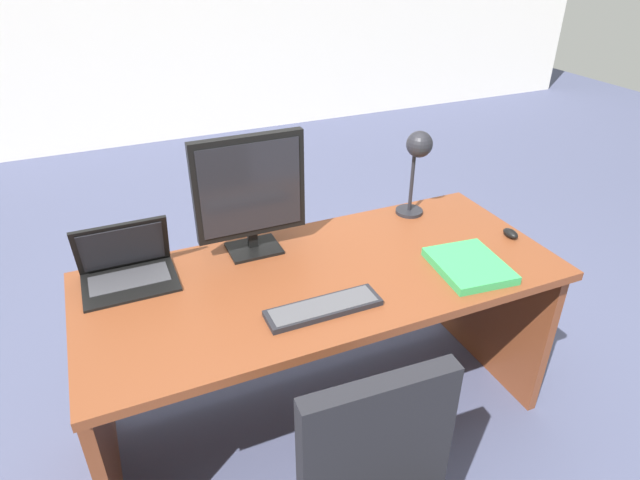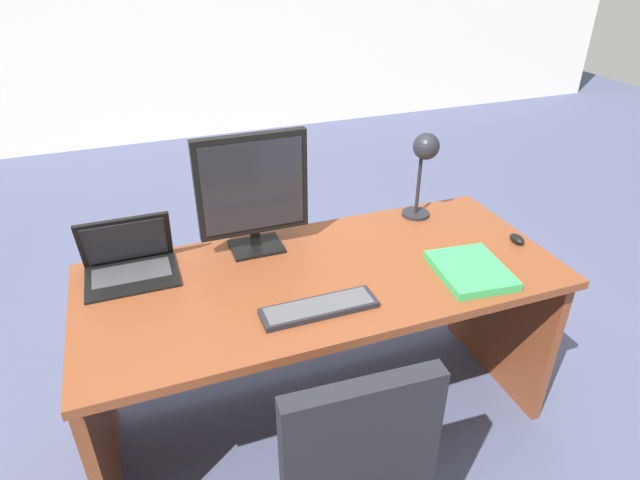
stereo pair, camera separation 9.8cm
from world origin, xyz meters
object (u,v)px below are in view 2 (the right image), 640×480
Objects in this scene: keyboard at (319,308)px; monitor at (253,189)px; desk at (319,312)px; book at (471,270)px; laptop at (128,256)px; desk_lamp at (424,158)px; mouse at (517,239)px.

monitor is at bearing 101.32° from keyboard.
keyboard is at bearing -78.68° from monitor.
book reaches higher than desk.
desk is at bearing -48.17° from monitor.
desk_lamp is (1.21, 0.01, 0.21)m from laptop.
monitor reaches higher than mouse.
keyboard is (0.09, -0.47, -0.25)m from monitor.
laptop is 1.51m from mouse.
monitor is at bearing 0.54° from laptop.
book is (-0.31, -0.13, -0.00)m from mouse.
keyboard is at bearing -109.95° from desk.
laptop is 4.30× the size of mouse.
monitor reaches higher than desk_lamp.
monitor is 0.86m from book.
mouse is at bearing 9.06° from keyboard.
mouse reaches higher than book.
desk_lamp is at bearing 0.53° from laptop.
desk_lamp is (0.64, 0.47, 0.27)m from keyboard.
keyboard is at bearing -39.02° from laptop.
desk_lamp reaches higher than desk.
laptop is 1.23m from desk_lamp.
laptop is at bearing 162.89° from desk.
mouse is at bearing -51.15° from desk_lamp.
desk is at bearing 70.05° from keyboard.
keyboard is 0.92m from mouse.
laptop is at bearing -179.47° from desk_lamp.
book is at bearing -95.13° from desk_lamp.
keyboard is 5.20× the size of mouse.
keyboard is 0.84m from desk_lamp.
laptop is at bearing 158.94° from book.
mouse is 0.50m from desk_lamp.
desk_lamp is at bearing 21.57° from desk.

